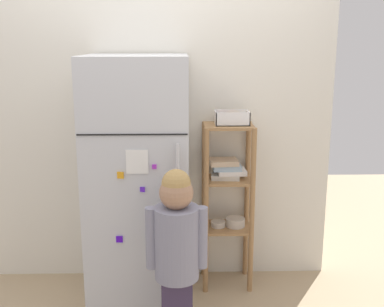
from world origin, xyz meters
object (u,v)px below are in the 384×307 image
Objects in this scene: child_standing at (177,242)px; pantry_shelf_unit at (227,190)px; refrigerator at (139,183)px; fruit_bin at (232,119)px.

child_standing is 0.81m from pantry_shelf_unit.
fruit_bin is at bearing 16.63° from refrigerator.
refrigerator reaches higher than pantry_shelf_unit.
pantry_shelf_unit reaches higher than child_standing.
child_standing is at bearing -116.72° from fruit_bin.
child_standing is 4.64× the size of fruit_bin.
pantry_shelf_unit is at bearing 16.58° from refrigerator.
pantry_shelf_unit is at bearing 64.46° from child_standing.
pantry_shelf_unit is at bearing -162.06° from fruit_bin.
refrigerator is at bearing -163.37° from fruit_bin.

